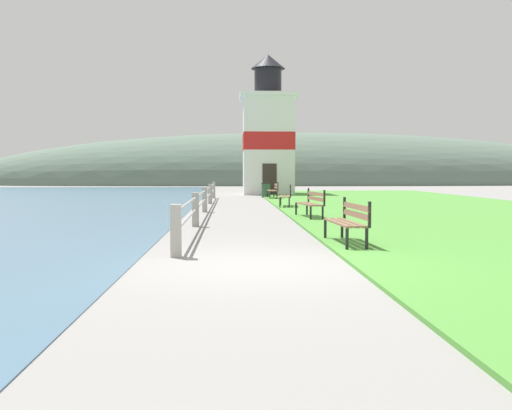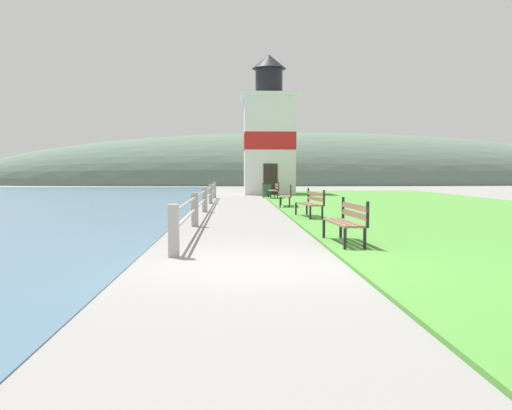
% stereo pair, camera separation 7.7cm
% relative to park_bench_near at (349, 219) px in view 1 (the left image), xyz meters
% --- Properties ---
extents(ground_plane, '(160.00, 160.00, 0.00)m').
position_rel_park_bench_near_xyz_m(ground_plane, '(-1.94, -2.33, -0.54)').
color(ground_plane, gray).
extents(grass_verge, '(12.00, 40.86, 0.06)m').
position_rel_park_bench_near_xyz_m(grass_verge, '(5.53, 11.29, -0.51)').
color(grass_verge, '#4C8E38').
rests_on(grass_verge, ground_plane).
extents(seawall_railing, '(0.18, 22.34, 0.92)m').
position_rel_park_bench_near_xyz_m(seawall_railing, '(-3.31, 9.75, 0.00)').
color(seawall_railing, '#A8A399').
rests_on(seawall_railing, ground_plane).
extents(park_bench_near, '(0.57, 1.91, 0.94)m').
position_rel_park_bench_near_xyz_m(park_bench_near, '(0.00, 0.00, 0.00)').
color(park_bench_near, brown).
rests_on(park_bench_near, ground_plane).
extents(park_bench_midway, '(0.70, 1.98, 0.94)m').
position_rel_park_bench_near_xyz_m(park_bench_midway, '(0.19, 6.60, 0.00)').
color(park_bench_midway, brown).
rests_on(park_bench_midway, ground_plane).
extents(park_bench_far, '(0.65, 1.70, 0.94)m').
position_rel_park_bench_near_xyz_m(park_bench_far, '(-0.03, 12.17, -0.00)').
color(park_bench_far, brown).
rests_on(park_bench_far, ground_plane).
extents(park_bench_by_lighthouse, '(0.51, 1.63, 0.94)m').
position_rel_park_bench_near_xyz_m(park_bench_by_lighthouse, '(-0.03, 19.48, -0.00)').
color(park_bench_by_lighthouse, brown).
rests_on(park_bench_by_lighthouse, ground_plane).
extents(lighthouse, '(3.73, 3.73, 9.14)m').
position_rel_park_bench_near_xyz_m(lighthouse, '(0.10, 26.40, 3.29)').
color(lighthouse, white).
rests_on(lighthouse, ground_plane).
extents(trash_bin, '(0.54, 0.54, 0.84)m').
position_rel_park_bench_near_xyz_m(trash_bin, '(-0.33, 21.43, -0.12)').
color(trash_bin, '#2D5138').
rests_on(trash_bin, ground_plane).
extents(distant_hillside, '(80.00, 16.00, 12.00)m').
position_rel_park_bench_near_xyz_m(distant_hillside, '(6.06, 54.91, -0.54)').
color(distant_hillside, '#566B5B').
rests_on(distant_hillside, ground_plane).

